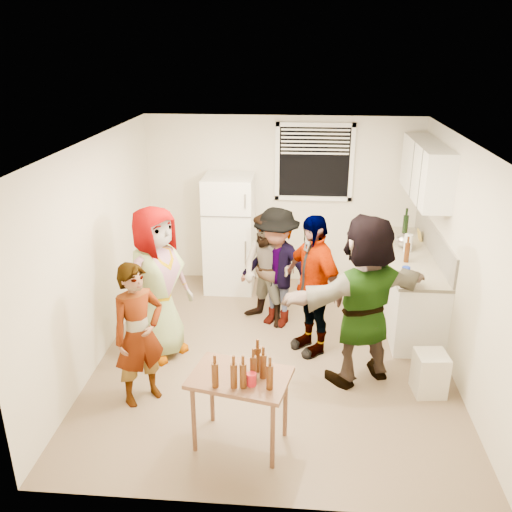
# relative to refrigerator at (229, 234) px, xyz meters

# --- Properties ---
(room) EXTENTS (4.00, 4.50, 2.50)m
(room) POSITION_rel_refrigerator_xyz_m (0.75, -1.88, -0.85)
(room) COLOR silver
(room) RESTS_ON ground
(window) EXTENTS (1.12, 0.10, 1.06)m
(window) POSITION_rel_refrigerator_xyz_m (1.20, 0.33, 1.00)
(window) COLOR white
(window) RESTS_ON room
(refrigerator) EXTENTS (0.70, 0.70, 1.70)m
(refrigerator) POSITION_rel_refrigerator_xyz_m (0.00, 0.00, 0.00)
(refrigerator) COLOR white
(refrigerator) RESTS_ON ground
(counter_lower) EXTENTS (0.60, 2.20, 0.86)m
(counter_lower) POSITION_rel_refrigerator_xyz_m (2.45, -0.73, -0.42)
(counter_lower) COLOR white
(counter_lower) RESTS_ON ground
(countertop) EXTENTS (0.64, 2.22, 0.04)m
(countertop) POSITION_rel_refrigerator_xyz_m (2.45, -0.73, 0.03)
(countertop) COLOR #BCB29A
(countertop) RESTS_ON counter_lower
(backsplash) EXTENTS (0.03, 2.20, 0.36)m
(backsplash) POSITION_rel_refrigerator_xyz_m (2.74, -0.73, 0.23)
(backsplash) COLOR #BAB4AA
(backsplash) RESTS_ON countertop
(upper_cabinets) EXTENTS (0.34, 1.60, 0.70)m
(upper_cabinets) POSITION_rel_refrigerator_xyz_m (2.58, -0.53, 1.10)
(upper_cabinets) COLOR white
(upper_cabinets) RESTS_ON room
(kettle) EXTENTS (0.30, 0.27, 0.21)m
(kettle) POSITION_rel_refrigerator_xyz_m (2.40, -0.49, 0.05)
(kettle) COLOR silver
(kettle) RESTS_ON countertop
(paper_towel) EXTENTS (0.11, 0.11, 0.24)m
(paper_towel) POSITION_rel_refrigerator_xyz_m (2.43, -0.66, 0.05)
(paper_towel) COLOR white
(paper_towel) RESTS_ON countertop
(wine_bottle) EXTENTS (0.08, 0.08, 0.30)m
(wine_bottle) POSITION_rel_refrigerator_xyz_m (2.50, -0.03, 0.05)
(wine_bottle) COLOR black
(wine_bottle) RESTS_ON countertop
(beer_bottle_counter) EXTENTS (0.06, 0.06, 0.25)m
(beer_bottle_counter) POSITION_rel_refrigerator_xyz_m (2.35, -1.03, 0.05)
(beer_bottle_counter) COLOR #47230C
(beer_bottle_counter) RESTS_ON countertop
(blue_cup) EXTENTS (0.10, 0.10, 0.13)m
(blue_cup) POSITION_rel_refrigerator_xyz_m (2.26, -1.51, 0.05)
(blue_cup) COLOR #0D26A8
(blue_cup) RESTS_ON countertop
(picture_frame) EXTENTS (0.02, 0.17, 0.14)m
(picture_frame) POSITION_rel_refrigerator_xyz_m (2.67, -0.20, 0.12)
(picture_frame) COLOR gold
(picture_frame) RESTS_ON countertop
(trash_bin) EXTENTS (0.35, 0.35, 0.46)m
(trash_bin) POSITION_rel_refrigerator_xyz_m (2.41, -2.47, -0.60)
(trash_bin) COLOR beige
(trash_bin) RESTS_ON ground
(serving_table) EXTENTS (0.96, 0.74, 0.73)m
(serving_table) POSITION_rel_refrigerator_xyz_m (0.52, -3.40, -0.85)
(serving_table) COLOR brown
(serving_table) RESTS_ON ground
(beer_bottle_table) EXTENTS (0.06, 0.06, 0.24)m
(beer_bottle_table) POSITION_rel_refrigerator_xyz_m (0.67, -3.31, -0.12)
(beer_bottle_table) COLOR #47230C
(beer_bottle_table) RESTS_ON serving_table
(red_cup) EXTENTS (0.08, 0.08, 0.11)m
(red_cup) POSITION_rel_refrigerator_xyz_m (0.64, -3.53, -0.12)
(red_cup) COLOR #AC1720
(red_cup) RESTS_ON serving_table
(guest_grey) EXTENTS (2.00, 1.73, 0.58)m
(guest_grey) POSITION_rel_refrigerator_xyz_m (-0.58, -1.92, -0.85)
(guest_grey) COLOR gray
(guest_grey) RESTS_ON ground
(guest_stripe) EXTENTS (1.44, 1.47, 0.36)m
(guest_stripe) POSITION_rel_refrigerator_xyz_m (-0.55, -2.82, -0.85)
(guest_stripe) COLOR #141933
(guest_stripe) RESTS_ON ground
(guest_back_left) EXTENTS (1.46, 1.63, 0.56)m
(guest_back_left) POSITION_rel_refrigerator_xyz_m (0.62, -1.08, -0.85)
(guest_back_left) COLOR brown
(guest_back_left) RESTS_ON ground
(guest_back_right) EXTENTS (1.64, 1.87, 0.59)m
(guest_back_right) POSITION_rel_refrigerator_xyz_m (0.74, -1.09, -0.85)
(guest_back_right) COLOR #47474C
(guest_back_right) RESTS_ON ground
(guest_black) EXTENTS (1.96, 1.78, 0.41)m
(guest_black) POSITION_rel_refrigerator_xyz_m (1.18, -1.70, -0.85)
(guest_black) COLOR black
(guest_black) RESTS_ON ground
(guest_orange) EXTENTS (2.42, 2.48, 0.56)m
(guest_orange) POSITION_rel_refrigerator_xyz_m (1.71, -2.25, -0.85)
(guest_orange) COLOR tan
(guest_orange) RESTS_ON ground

